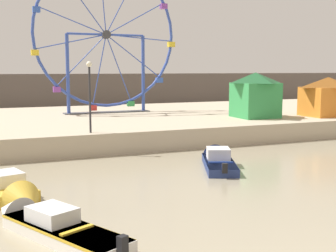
{
  "coord_description": "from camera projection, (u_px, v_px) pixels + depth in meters",
  "views": [
    {
      "loc": [
        -6.77,
        -5.97,
        4.88
      ],
      "look_at": [
        1.3,
        13.13,
        2.27
      ],
      "focal_mm": 47.95,
      "sensor_mm": 36.0,
      "label": 1
    }
  ],
  "objects": [
    {
      "name": "quay_promenade",
      "position": [
        75.0,
        125.0,
        34.72
      ],
      "size": [
        110.0,
        20.35,
        1.28
      ],
      "primitive_type": "cube",
      "color": "#B7A88E",
      "rests_on": "ground_plane"
    },
    {
      "name": "motorboat_mustard_yellow",
      "position": [
        10.0,
        191.0,
        16.95
      ],
      "size": [
        2.9,
        5.83,
        1.44
      ],
      "rotation": [
        0.0,
        0.0,
        4.98
      ],
      "color": "gold",
      "rests_on": "ground_plane"
    },
    {
      "name": "motorboat_navy_blue",
      "position": [
        217.0,
        159.0,
        23.27
      ],
      "size": [
        3.34,
        5.42,
        1.41
      ],
      "rotation": [
        0.0,
        0.0,
        1.17
      ],
      "color": "navy",
      "rests_on": "ground_plane"
    },
    {
      "name": "motorboat_white_red_stripe",
      "position": [
        43.0,
        223.0,
        13.56
      ],
      "size": [
        3.7,
        5.87,
        1.26
      ],
      "rotation": [
        0.0,
        0.0,
        2.02
      ],
      "color": "silver",
      "rests_on": "ground_plane"
    },
    {
      "name": "ferris_wheel_blue_frame",
      "position": [
        106.0,
        37.0,
        36.95
      ],
      "size": [
        12.13,
        1.2,
        12.44
      ],
      "color": "#334CA8",
      "rests_on": "quay_promenade"
    },
    {
      "name": "carnival_booth_orange_canopy",
      "position": [
        328.0,
        96.0,
        34.92
      ],
      "size": [
        4.04,
        2.93,
        3.03
      ],
      "rotation": [
        0.0,
        0.0,
        0.0
      ],
      "color": "orange",
      "rests_on": "quay_promenade"
    },
    {
      "name": "promenade_lamp_near",
      "position": [
        90.0,
        87.0,
        25.37
      ],
      "size": [
        0.32,
        0.32,
        4.07
      ],
      "color": "#2D2D33",
      "rests_on": "quay_promenade"
    },
    {
      "name": "carnival_booth_green_kiosk",
      "position": [
        255.0,
        94.0,
        33.79
      ],
      "size": [
        3.29,
        3.31,
        3.4
      ],
      "rotation": [
        0.0,
        0.0,
        -0.04
      ],
      "color": "#33934C",
      "rests_on": "quay_promenade"
    },
    {
      "name": "distant_town_skyline",
      "position": [
        43.0,
        93.0,
        51.25
      ],
      "size": [
        140.0,
        3.0,
        4.4
      ],
      "primitive_type": "cube",
      "color": "#564C47",
      "rests_on": "ground_plane"
    }
  ]
}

